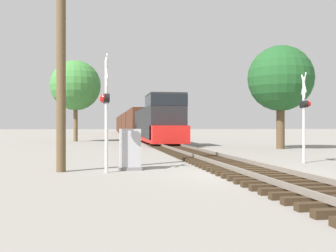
{
  "coord_description": "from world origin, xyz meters",
  "views": [
    {
      "loc": [
        -4.94,
        -12.7,
        1.63
      ],
      "look_at": [
        -1.14,
        10.4,
        1.64
      ],
      "focal_mm": 42.0,
      "sensor_mm": 36.0,
      "label": 1
    }
  ],
  "objects_px": {
    "freight_train": "(131,124)",
    "tree_mid_background": "(76,86)",
    "crossing_signal_near": "(106,103)",
    "tree_far_right": "(280,79)",
    "utility_pole": "(61,38)",
    "relay_cabinet": "(130,150)",
    "crossing_signal_far": "(305,108)"
  },
  "relations": [
    {
      "from": "relay_cabinet",
      "to": "utility_pole",
      "type": "relative_size",
      "value": 0.16
    },
    {
      "from": "freight_train",
      "to": "relay_cabinet",
      "type": "height_order",
      "value": "freight_train"
    },
    {
      "from": "relay_cabinet",
      "to": "tree_far_right",
      "type": "bearing_deg",
      "value": 45.44
    },
    {
      "from": "relay_cabinet",
      "to": "utility_pole",
      "type": "bearing_deg",
      "value": -173.91
    },
    {
      "from": "crossing_signal_near",
      "to": "crossing_signal_far",
      "type": "xyz_separation_m",
      "value": [
        8.76,
        2.28,
        -0.02
      ]
    },
    {
      "from": "freight_train",
      "to": "tree_mid_background",
      "type": "xyz_separation_m",
      "value": [
        -7.88,
        -27.81,
        3.91
      ]
    },
    {
      "from": "utility_pole",
      "to": "relay_cabinet",
      "type": "bearing_deg",
      "value": 6.09
    },
    {
      "from": "crossing_signal_near",
      "to": "relay_cabinet",
      "type": "xyz_separation_m",
      "value": [
        0.91,
        0.75,
        -1.69
      ]
    },
    {
      "from": "relay_cabinet",
      "to": "tree_far_right",
      "type": "distance_m",
      "value": 16.99
    },
    {
      "from": "crossing_signal_far",
      "to": "tree_far_right",
      "type": "bearing_deg",
      "value": -3.7
    },
    {
      "from": "freight_train",
      "to": "utility_pole",
      "type": "relative_size",
      "value": 8.95
    },
    {
      "from": "relay_cabinet",
      "to": "tree_mid_background",
      "type": "height_order",
      "value": "tree_mid_background"
    },
    {
      "from": "utility_pole",
      "to": "tree_far_right",
      "type": "height_order",
      "value": "utility_pole"
    },
    {
      "from": "relay_cabinet",
      "to": "tree_far_right",
      "type": "height_order",
      "value": "tree_far_right"
    },
    {
      "from": "crossing_signal_near",
      "to": "tree_mid_background",
      "type": "bearing_deg",
      "value": -176.32
    },
    {
      "from": "tree_far_right",
      "to": "tree_mid_background",
      "type": "distance_m",
      "value": 22.6
    },
    {
      "from": "freight_train",
      "to": "utility_pole",
      "type": "xyz_separation_m",
      "value": [
        -6.43,
        -56.25,
        2.75
      ]
    },
    {
      "from": "crossing_signal_near",
      "to": "relay_cabinet",
      "type": "distance_m",
      "value": 2.06
    },
    {
      "from": "crossing_signal_near",
      "to": "tree_mid_background",
      "type": "xyz_separation_m",
      "value": [
        -3.01,
        28.92,
        3.51
      ]
    },
    {
      "from": "freight_train",
      "to": "crossing_signal_far",
      "type": "bearing_deg",
      "value": -85.91
    },
    {
      "from": "tree_far_right",
      "to": "tree_mid_background",
      "type": "bearing_deg",
      "value": 133.2
    },
    {
      "from": "freight_train",
      "to": "tree_far_right",
      "type": "relative_size",
      "value": 11.35
    },
    {
      "from": "crossing_signal_near",
      "to": "tree_mid_background",
      "type": "distance_m",
      "value": 29.29
    },
    {
      "from": "freight_train",
      "to": "tree_far_right",
      "type": "xyz_separation_m",
      "value": [
        7.58,
        -44.27,
        2.97
      ]
    },
    {
      "from": "freight_train",
      "to": "tree_far_right",
      "type": "distance_m",
      "value": 45.01
    },
    {
      "from": "tree_far_right",
      "to": "freight_train",
      "type": "bearing_deg",
      "value": 99.71
    },
    {
      "from": "crossing_signal_far",
      "to": "tree_mid_background",
      "type": "xyz_separation_m",
      "value": [
        -11.77,
        26.64,
        3.53
      ]
    },
    {
      "from": "tree_mid_background",
      "to": "tree_far_right",
      "type": "bearing_deg",
      "value": -46.8
    },
    {
      "from": "relay_cabinet",
      "to": "utility_pole",
      "type": "height_order",
      "value": "utility_pole"
    },
    {
      "from": "relay_cabinet",
      "to": "tree_mid_background",
      "type": "distance_m",
      "value": 28.92
    },
    {
      "from": "utility_pole",
      "to": "tree_far_right",
      "type": "bearing_deg",
      "value": 40.54
    },
    {
      "from": "freight_train",
      "to": "tree_mid_background",
      "type": "distance_m",
      "value": 29.17
    }
  ]
}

